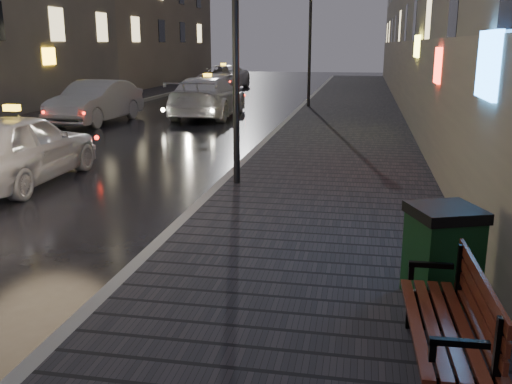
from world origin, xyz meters
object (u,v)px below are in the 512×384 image
(bench, at_px, (456,323))
(taxi_mid, at_px, (208,97))
(lamp_far, at_px, (310,35))
(taxi_far, at_px, (223,77))
(lamp_near, at_px, (236,23))
(taxi_near, at_px, (16,148))
(trash_bin, at_px, (442,253))
(car_left_mid, at_px, (96,102))

(bench, bearing_deg, taxi_mid, 110.04)
(lamp_far, distance_m, taxi_far, 14.08)
(lamp_near, xyz_separation_m, taxi_near, (-4.94, -0.43, -2.66))
(taxi_mid, bearing_deg, bench, 110.31)
(lamp_far, distance_m, taxi_near, 17.36)
(lamp_near, xyz_separation_m, taxi_mid, (-3.97, 12.18, -2.63))
(bench, xyz_separation_m, trash_bin, (0.07, 1.60, 0.08))
(trash_bin, height_order, car_left_mid, car_left_mid)
(lamp_far, relative_size, trash_bin, 4.69)
(taxi_mid, height_order, taxi_far, taxi_mid)
(trash_bin, height_order, taxi_mid, taxi_mid)
(bench, relative_size, trash_bin, 1.72)
(lamp_far, height_order, car_left_mid, lamp_far)
(taxi_near, bearing_deg, trash_bin, 148.87)
(bench, height_order, car_left_mid, car_left_mid)
(lamp_near, bearing_deg, bench, -62.62)
(lamp_near, height_order, taxi_far, lamp_near)
(lamp_near, distance_m, taxi_near, 5.63)
(taxi_far, bearing_deg, lamp_far, -57.61)
(lamp_far, bearing_deg, taxi_near, -106.75)
(lamp_far, bearing_deg, car_left_mid, -140.59)
(trash_bin, bearing_deg, taxi_mid, 92.34)
(bench, xyz_separation_m, taxi_far, (-10.68, 34.67, 0.18))
(lamp_near, bearing_deg, car_left_mid, 129.54)
(taxi_near, xyz_separation_m, taxi_mid, (0.97, 12.61, 0.04))
(taxi_near, bearing_deg, taxi_far, -87.38)
(lamp_near, height_order, lamp_far, same)
(car_left_mid, distance_m, taxi_far, 18.32)
(taxi_mid, bearing_deg, lamp_near, 106.82)
(lamp_near, bearing_deg, taxi_far, 104.38)
(bench, bearing_deg, lamp_far, 97.30)
(lamp_far, relative_size, bench, 2.74)
(taxi_mid, xyz_separation_m, taxi_far, (-3.16, 15.66, -0.04))
(taxi_near, bearing_deg, bench, 141.11)
(trash_bin, bearing_deg, lamp_near, 103.44)
(taxi_mid, bearing_deg, trash_bin, 112.29)
(trash_bin, height_order, taxi_far, taxi_far)
(bench, bearing_deg, taxi_far, 105.60)
(lamp_near, xyz_separation_m, trash_bin, (3.61, -5.23, -2.77))
(taxi_near, bearing_deg, car_left_mid, -75.45)
(lamp_far, height_order, taxi_far, lamp_far)
(trash_bin, xyz_separation_m, taxi_far, (-10.75, 33.07, 0.09))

